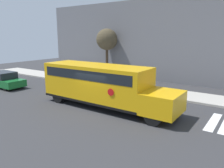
{
  "coord_description": "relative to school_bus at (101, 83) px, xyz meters",
  "views": [
    {
      "loc": [
        8.89,
        -11.11,
        4.84
      ],
      "look_at": [
        0.47,
        1.07,
        1.6
      ],
      "focal_mm": 35.0,
      "sensor_mm": 36.0,
      "label": 1
    }
  ],
  "objects": [
    {
      "name": "building_backdrop",
      "position": [
        0.09,
        12.43,
        2.72
      ],
      "size": [
        32.0,
        4.0,
        8.77
      ],
      "color": "slate",
      "rests_on": "ground"
    },
    {
      "name": "parked_car",
      "position": [
        -11.41,
        -0.59,
        -0.93
      ],
      "size": [
        4.39,
        1.85,
        1.5
      ],
      "color": "#196B2D",
      "rests_on": "ground"
    },
    {
      "name": "tree_near_sidewalk",
      "position": [
        -6.27,
        9.33,
        2.78
      ],
      "size": [
        2.49,
        2.49,
        5.75
      ],
      "color": "#423323",
      "rests_on": "ground"
    },
    {
      "name": "sidewalk_strip",
      "position": [
        0.09,
        5.93,
        -1.59
      ],
      "size": [
        44.0,
        3.0,
        0.15
      ],
      "color": "#B2ADA3",
      "rests_on": "ground"
    },
    {
      "name": "ground_plane",
      "position": [
        0.09,
        -0.57,
        -1.67
      ],
      "size": [
        60.0,
        60.0,
        0.0
      ],
      "primitive_type": "plane",
      "color": "#333335"
    },
    {
      "name": "school_bus",
      "position": [
        0.0,
        0.0,
        0.0
      ],
      "size": [
        9.92,
        2.57,
        2.91
      ],
      "color": "#EAA80F",
      "rests_on": "ground"
    }
  ]
}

